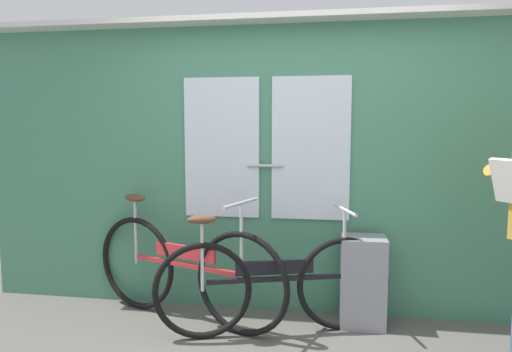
# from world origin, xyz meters

# --- Properties ---
(train_door_wall) EXTENTS (5.14, 0.28, 2.29)m
(train_door_wall) POSITION_xyz_m (-0.01, 1.12, 1.20)
(train_door_wall) COLOR #427F60
(train_door_wall) RESTS_ON ground_plane
(bicycle_near_door) EXTENTS (1.64, 0.64, 0.90)m
(bicycle_near_door) POSITION_xyz_m (-0.08, 0.64, 0.37)
(bicycle_near_door) COLOR black
(bicycle_near_door) RESTS_ON ground_plane
(bicycle_leaning_behind) EXTENTS (1.65, 0.70, 0.96)m
(bicycle_leaning_behind) POSITION_xyz_m (-0.77, 0.77, 0.40)
(bicycle_leaning_behind) COLOR black
(bicycle_leaning_behind) RESTS_ON ground_plane
(trash_bin_by_wall) EXTENTS (0.33, 0.28, 0.67)m
(trash_bin_by_wall) POSITION_xyz_m (0.55, 0.90, 0.33)
(trash_bin_by_wall) COLOR gray
(trash_bin_by_wall) RESTS_ON ground_plane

